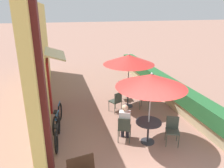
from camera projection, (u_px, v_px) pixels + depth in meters
cafe_facade_wall at (43, 58)px, 8.86m from camera, size 0.98×10.98×4.20m
planter_hedge at (159, 83)px, 10.69m from camera, size 0.60×9.98×1.01m
patio_table_near at (148, 127)px, 6.78m from camera, size 0.80×0.80×0.72m
patio_umbrella_near at (151, 81)px, 6.27m from camera, size 2.08×2.08×2.30m
cafe_chair_near_left at (172, 128)px, 6.75m from camera, size 0.53×0.53×0.87m
cafe_chair_near_right at (124, 127)px, 6.81m from camera, size 0.53×0.53×0.87m
seated_patron_near_right at (125, 121)px, 6.86m from camera, size 0.45×0.49×1.25m
patio_table_mid at (128, 95)px, 9.28m from camera, size 0.80×0.80×0.72m
patio_umbrella_mid at (129, 60)px, 8.77m from camera, size 2.08×2.08×2.30m
cafe_chair_mid_left at (145, 97)px, 9.14m from camera, size 0.55×0.55×0.87m
cafe_chair_mid_right at (122, 89)px, 9.96m from camera, size 0.42×0.42×0.87m
cafe_chair_mid_back at (116, 100)px, 8.77m from camera, size 0.54×0.54×0.87m
coffee_cup_mid at (126, 89)px, 9.26m from camera, size 0.07×0.07×0.09m
bicycle_leaning at (57, 132)px, 6.86m from camera, size 0.22×1.73×0.74m
bicycle_second at (58, 118)px, 7.71m from camera, size 0.38×1.73×0.76m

